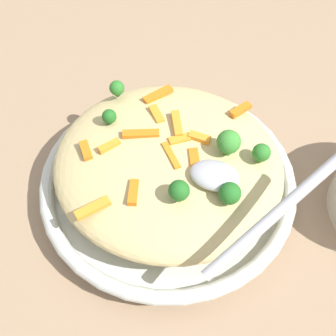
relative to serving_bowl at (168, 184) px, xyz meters
The scene contains 23 objects.
ground_plane 0.02m from the serving_bowl, ahead, with size 2.40×2.40×0.00m, color #9E7F60.
serving_bowl is the anchor object (origin of this frame).
pasta_mound 0.04m from the serving_bowl, ahead, with size 0.28×0.26×0.06m, color #D1BA7A.
carrot_piece_0 0.07m from the serving_bowl, 53.15° to the right, with size 0.04×0.01×0.01m, color orange.
carrot_piece_1 0.07m from the serving_bowl, 63.36° to the left, with size 0.02×0.01×0.01m, color orange.
carrot_piece_2 0.08m from the serving_bowl, 161.70° to the left, with size 0.04×0.01×0.01m, color orange.
carrot_piece_3 0.10m from the serving_bowl, 168.36° to the right, with size 0.03×0.01×0.01m, color orange.
carrot_piece_4 0.12m from the serving_bowl, 164.76° to the right, with size 0.03×0.01×0.01m, color orange.
carrot_piece_5 0.08m from the serving_bowl, 91.82° to the left, with size 0.04×0.01×0.01m, color orange.
carrot_piece_6 0.09m from the serving_bowl, 120.65° to the left, with size 0.03×0.01×0.01m, color orange.
carrot_piece_7 0.13m from the serving_bowl, 120.10° to the right, with size 0.04×0.01×0.01m, color orange.
carrot_piece_8 0.08m from the serving_bowl, 14.47° to the right, with size 0.04×0.01×0.01m, color orange.
carrot_piece_9 0.10m from the serving_bowl, 106.73° to the right, with size 0.03×0.01×0.01m, color orange.
carrot_piece_10 0.08m from the serving_bowl, 39.79° to the left, with size 0.03×0.01×0.01m, color orange.
carrot_piece_11 0.12m from the serving_bowl, 114.44° to the left, with size 0.04×0.01×0.01m, color orange.
carrot_piece_12 0.13m from the serving_bowl, 52.80° to the left, with size 0.03×0.01×0.01m, color orange.
broccoli_floret_0 0.14m from the serving_bowl, 140.99° to the left, with size 0.02×0.02×0.02m.
broccoli_floret_1 0.11m from the serving_bowl, 63.19° to the right, with size 0.02×0.02×0.03m.
broccoli_floret_2 0.12m from the serving_bowl, 28.13° to the right, with size 0.02×0.02×0.03m.
broccoli_floret_3 0.11m from the serving_bowl, 163.49° to the left, with size 0.02×0.02×0.02m.
broccoli_floret_4 0.13m from the serving_bowl, 11.06° to the left, with size 0.02×0.02×0.03m.
broccoli_floret_5 0.11m from the serving_bowl, 14.97° to the left, with size 0.03×0.03×0.04m.
serving_spoon 0.13m from the serving_bowl, 26.23° to the right, with size 0.15×0.14×0.07m.
Camera 1 is at (0.09, -0.30, 0.50)m, focal length 47.45 mm.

